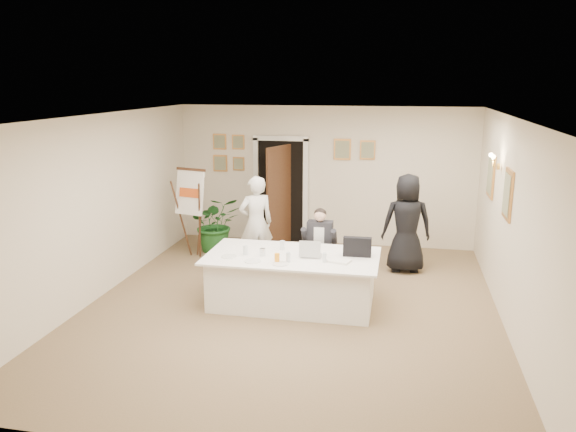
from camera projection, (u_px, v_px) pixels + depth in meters
The scene contains 28 objects.
floor at pixel (291, 307), 8.36m from camera, with size 7.00×7.00×0.00m, color brown.
ceiling at pixel (291, 117), 7.70m from camera, with size 6.00×7.00×0.02m, color white.
wall_back at pixel (325, 176), 11.37m from camera, with size 6.00×0.10×2.80m, color beige.
wall_front at pixel (210, 312), 4.70m from camera, with size 6.00×0.10×2.80m, color beige.
wall_left at pixel (100, 206), 8.61m from camera, with size 0.10×7.00×2.80m, color beige.
wall_right at pixel (512, 226), 7.45m from camera, with size 0.10×7.00×2.80m, color beige.
doorway at pixel (280, 193), 11.45m from camera, with size 1.14×0.86×2.20m.
pictures_back_wall at pixel (286, 153), 11.39m from camera, with size 3.40×0.06×0.80m, color #CA8A45, non-canonical shape.
pictures_right_wall at pixel (498, 184), 8.52m from camera, with size 0.06×2.20×0.80m, color #CA8A45, non-canonical shape.
wall_sconce at pixel (495, 161), 8.45m from camera, with size 0.20×0.30×0.24m, color gold, non-canonical shape.
conference_table at pixel (292, 279), 8.37m from camera, with size 2.54×1.36×0.78m.
seated_man at pixel (319, 247), 9.13m from camera, with size 0.56×0.59×1.30m, color black, non-canonical shape.
flip_chart at pixel (194, 217), 10.55m from camera, with size 0.61×0.44×1.68m.
standing_man at pixel (256, 223), 9.87m from camera, with size 0.61×0.40×1.68m, color white.
standing_woman at pixel (407, 223), 9.74m from camera, with size 0.85×0.55×1.74m, color black.
potted_palm at pixel (216, 224), 11.00m from camera, with size 0.99×0.86×1.10m, color #1C561F.
laptop at pixel (311, 247), 8.21m from camera, with size 0.31×0.34×0.28m, color #B7BABC, non-canonical shape.
laptop_bag at pixel (357, 247), 8.19m from camera, with size 0.41×0.11×0.29m, color black.
paper_stack at pixel (339, 261), 7.97m from camera, with size 0.32×0.22×0.03m, color white.
plate_left at pixel (229, 256), 8.19m from camera, with size 0.23×0.23×0.01m, color white.
plate_mid at pixel (253, 261), 7.98m from camera, with size 0.24×0.24×0.01m, color white.
plate_near at pixel (280, 264), 7.86m from camera, with size 0.23×0.23×0.01m, color white.
glass_a at pixel (245, 250), 8.28m from camera, with size 0.07×0.07×0.14m, color silver.
glass_b at pixel (288, 257), 7.95m from camera, with size 0.06×0.06×0.14m, color silver.
glass_c at pixel (324, 258), 7.94m from camera, with size 0.06×0.06×0.14m, color silver.
glass_d at pixel (282, 245), 8.53m from camera, with size 0.07×0.07×0.14m, color silver.
oj_glass at pixel (277, 258), 7.94m from camera, with size 0.07×0.07×0.13m, color orange.
steel_jug at pixel (263, 252), 8.25m from camera, with size 0.09×0.09×0.11m, color silver.
Camera 1 is at (1.51, -7.66, 3.29)m, focal length 35.00 mm.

